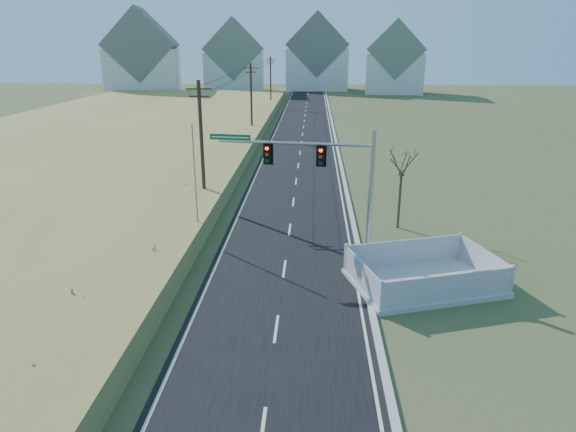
% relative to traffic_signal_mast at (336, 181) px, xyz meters
% --- Properties ---
extents(ground, '(260.00, 260.00, 0.00)m').
position_rel_traffic_signal_mast_xyz_m(ground, '(-2.65, -5.75, -4.43)').
color(ground, '#455428').
rests_on(ground, ground).
extents(road, '(8.00, 180.00, 0.06)m').
position_rel_traffic_signal_mast_xyz_m(road, '(-2.65, 44.25, -4.40)').
color(road, black).
rests_on(road, ground).
extents(curb, '(0.30, 180.00, 0.18)m').
position_rel_traffic_signal_mast_xyz_m(curb, '(1.50, 44.25, -4.34)').
color(curb, '#B2AFA8').
rests_on(curb, ground).
extents(reed_marsh, '(38.00, 110.00, 1.30)m').
position_rel_traffic_signal_mast_xyz_m(reed_marsh, '(-26.65, 34.25, -3.78)').
color(reed_marsh, tan).
rests_on(reed_marsh, ground).
extents(utility_pole_near, '(1.80, 0.26, 9.00)m').
position_rel_traffic_signal_mast_xyz_m(utility_pole_near, '(-9.15, 9.25, 0.25)').
color(utility_pole_near, '#422D1E').
rests_on(utility_pole_near, ground).
extents(utility_pole_mid, '(1.80, 0.26, 9.00)m').
position_rel_traffic_signal_mast_xyz_m(utility_pole_mid, '(-9.15, 39.25, 0.25)').
color(utility_pole_mid, '#422D1E').
rests_on(utility_pole_mid, ground).
extents(utility_pole_far, '(1.80, 0.26, 9.00)m').
position_rel_traffic_signal_mast_xyz_m(utility_pole_far, '(-9.15, 69.25, 0.25)').
color(utility_pole_far, '#422D1E').
rests_on(utility_pole_far, ground).
extents(condo_nw, '(17.69, 13.38, 19.05)m').
position_rel_traffic_signal_mast_xyz_m(condo_nw, '(-40.65, 94.25, 3.27)').
color(condo_nw, white).
rests_on(condo_nw, ground).
extents(condo_nnw, '(14.93, 11.17, 17.03)m').
position_rel_traffic_signal_mast_xyz_m(condo_nnw, '(-20.65, 102.25, 2.51)').
color(condo_nnw, white).
rests_on(condo_nnw, ground).
extents(condo_n, '(15.27, 10.20, 18.54)m').
position_rel_traffic_signal_mast_xyz_m(condo_n, '(-0.65, 106.25, 3.18)').
color(condo_n, white).
rests_on(condo_n, ground).
extents(condo_ne, '(14.12, 10.51, 16.52)m').
position_rel_traffic_signal_mast_xyz_m(condo_ne, '(17.35, 98.25, 2.41)').
color(condo_ne, white).
rests_on(condo_ne, ground).
extents(traffic_signal_mast, '(8.99, 1.52, 7.21)m').
position_rel_traffic_signal_mast_xyz_m(traffic_signal_mast, '(0.00, 0.00, 0.00)').
color(traffic_signal_mast, '#9EA0A5').
rests_on(traffic_signal_mast, ground).
extents(fence_enclosure, '(7.97, 6.52, 1.58)m').
position_rel_traffic_signal_mast_xyz_m(fence_enclosure, '(4.35, -3.22, -4.13)').
color(fence_enclosure, '#B7B5AD').
rests_on(fence_enclosure, ground).
extents(open_sign, '(0.48, 0.15, 0.59)m').
position_rel_traffic_signal_mast_xyz_m(open_sign, '(1.85, -3.75, -4.11)').
color(open_sign, white).
rests_on(open_sign, ground).
extents(flagpole, '(0.32, 0.32, 7.12)m').
position_rel_traffic_signal_mast_xyz_m(flagpole, '(-8.05, 2.05, -1.59)').
color(flagpole, '#B7B5AD').
rests_on(flagpole, ground).
extents(bare_tree, '(2.06, 2.06, 5.47)m').
position_rel_traffic_signal_mast_xyz_m(bare_tree, '(4.35, 5.14, -0.02)').
color(bare_tree, '#4C3F33').
rests_on(bare_tree, ground).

